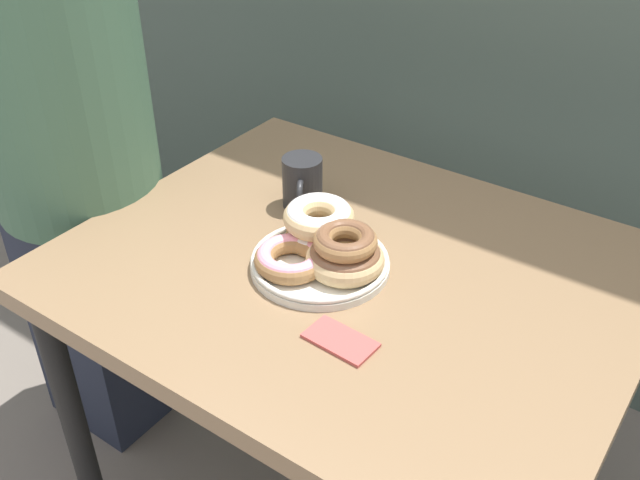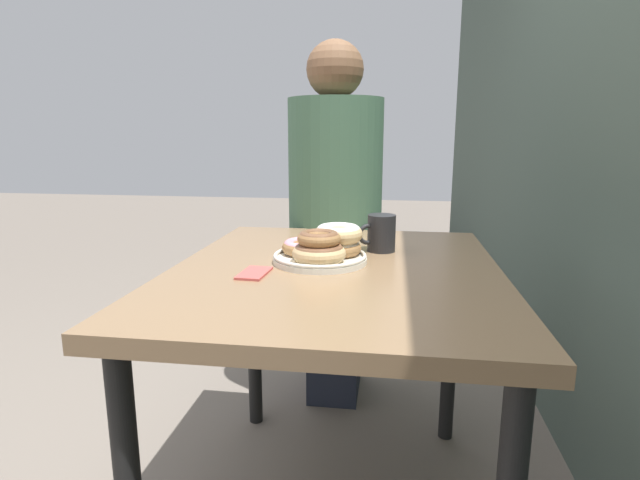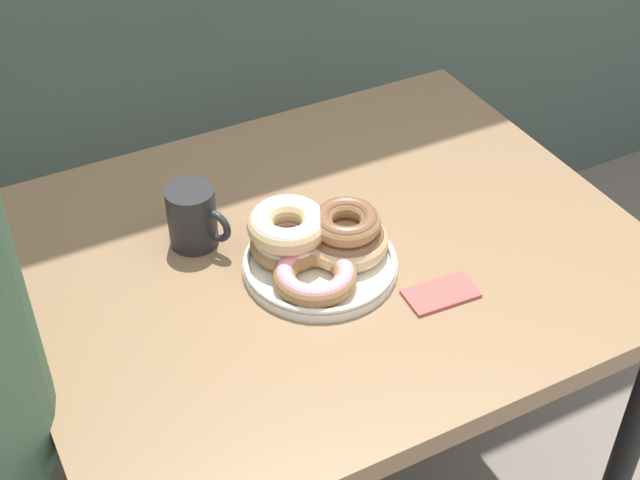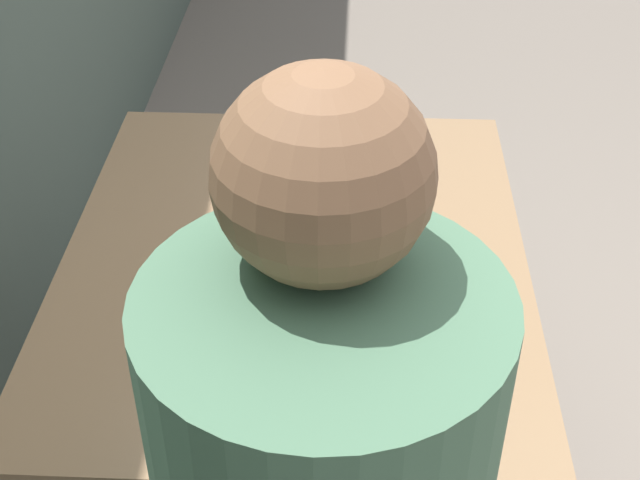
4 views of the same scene
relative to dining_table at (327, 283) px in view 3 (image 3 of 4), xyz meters
The scene contains 4 objects.
dining_table is the anchor object (origin of this frame).
donut_plate 0.14m from the dining_table, 134.94° to the right, with size 0.25×0.26×0.10m.
coffee_mug 0.26m from the dining_table, 150.41° to the left, with size 0.09×0.11×0.11m.
napkin 0.23m from the dining_table, 61.92° to the right, with size 0.12×0.07×0.01m.
Camera 3 is at (-0.53, -0.63, 1.68)m, focal length 50.00 mm.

